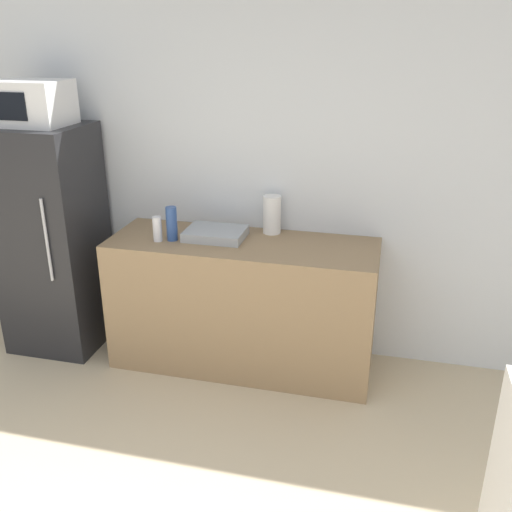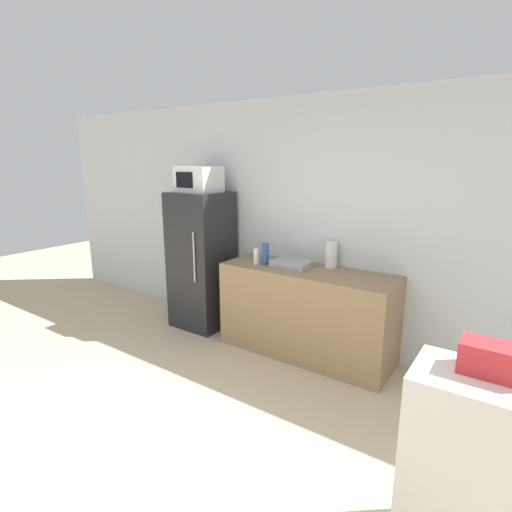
% 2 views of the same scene
% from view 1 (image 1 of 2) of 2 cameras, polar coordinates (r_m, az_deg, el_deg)
% --- Properties ---
extents(wall_back, '(8.00, 0.06, 2.60)m').
position_cam_1_polar(wall_back, '(3.96, -2.97, 8.74)').
color(wall_back, silver).
rests_on(wall_back, ground_plane).
extents(refrigerator, '(0.62, 0.60, 1.60)m').
position_cam_1_polar(refrigerator, '(4.28, -19.71, 1.52)').
color(refrigerator, '#232326').
rests_on(refrigerator, ground_plane).
extents(microwave, '(0.45, 0.38, 0.28)m').
position_cam_1_polar(microwave, '(4.07, -21.45, 14.06)').
color(microwave, white).
rests_on(microwave, refrigerator).
extents(counter, '(1.77, 0.62, 0.90)m').
position_cam_1_polar(counter, '(3.90, -1.34, -4.81)').
color(counter, '#937551').
rests_on(counter, ground_plane).
extents(sink_basin, '(0.39, 0.29, 0.06)m').
position_cam_1_polar(sink_basin, '(3.79, -4.07, 2.25)').
color(sink_basin, '#9EA3A8').
rests_on(sink_basin, counter).
extents(bottle_tall, '(0.07, 0.07, 0.23)m').
position_cam_1_polar(bottle_tall, '(3.76, -8.43, 3.22)').
color(bottle_tall, '#2D4C8C').
rests_on(bottle_tall, counter).
extents(bottle_short, '(0.06, 0.06, 0.17)m').
position_cam_1_polar(bottle_short, '(3.76, -9.84, 2.68)').
color(bottle_short, silver).
rests_on(bottle_short, counter).
extents(paper_towel_roll, '(0.12, 0.12, 0.26)m').
position_cam_1_polar(paper_towel_roll, '(3.85, 1.61, 4.16)').
color(paper_towel_roll, white).
rests_on(paper_towel_roll, counter).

